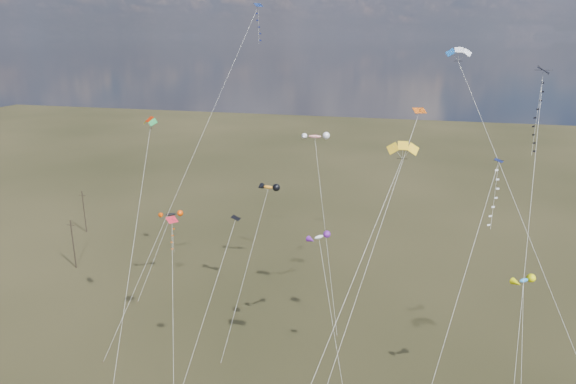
% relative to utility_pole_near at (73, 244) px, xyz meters
% --- Properties ---
extents(utility_pole_near, '(1.40, 0.20, 8.00)m').
position_rel_utility_pole_near_xyz_m(utility_pole_near, '(0.00, 0.00, 0.00)').
color(utility_pole_near, black).
rests_on(utility_pole_near, ground).
extents(utility_pole_far, '(1.40, 0.20, 8.00)m').
position_rel_utility_pole_near_xyz_m(utility_pole_far, '(-8.00, 14.00, 0.00)').
color(utility_pole_far, black).
rests_on(utility_pole_far, ground).
extents(diamond_black_high, '(2.94, 19.85, 32.89)m').
position_rel_utility_pole_near_xyz_m(diamond_black_high, '(60.51, -18.88, 23.78)').
color(diamond_black_high, black).
rests_on(diamond_black_high, ground).
extents(diamond_navy_tall, '(14.37, 17.27, 38.89)m').
position_rel_utility_pole_near_xyz_m(diamond_navy_tall, '(31.19, -5.67, 29.34)').
color(diamond_navy_tall, '#0F1F4F').
rests_on(diamond_navy_tall, ground).
extents(diamond_black_mid, '(4.48, 10.12, 19.38)m').
position_rel_utility_pole_near_xyz_m(diamond_black_mid, '(34.43, -24.62, 9.61)').
color(diamond_black_mid, black).
rests_on(diamond_black_mid, ground).
extents(diamond_red_low, '(6.00, 12.84, 15.84)m').
position_rel_utility_pole_near_xyz_m(diamond_red_low, '(25.57, -15.40, 9.03)').
color(diamond_red_low, red).
rests_on(diamond_red_low, ground).
extents(diamond_navy_right, '(7.16, 14.68, 26.18)m').
position_rel_utility_pole_near_xyz_m(diamond_navy_right, '(57.12, -23.11, 17.98)').
color(diamond_navy_right, '#0B154E').
rests_on(diamond_navy_right, ground).
extents(diamond_orange_center, '(8.59, 17.26, 29.68)m').
position_rel_utility_pole_near_xyz_m(diamond_orange_center, '(49.02, -25.65, 17.03)').
color(diamond_orange_center, '#C04B0C').
rests_on(diamond_orange_center, ground).
extents(parafoil_yellow, '(10.33, 22.23, 27.53)m').
position_rel_utility_pole_near_xyz_m(parafoil_yellow, '(50.18, -22.70, 22.66)').
color(parafoil_yellow, gold).
rests_on(parafoil_yellow, ground).
extents(parafoil_blue_white, '(16.64, 20.45, 34.59)m').
position_rel_utility_pole_near_xyz_m(parafoil_blue_white, '(54.55, -11.64, 29.65)').
color(parafoil_blue_white, '#1A5DB5').
rests_on(parafoil_blue_white, ground).
extents(parafoil_tricolor, '(3.83, 18.30, 27.67)m').
position_rel_utility_pole_near_xyz_m(parafoil_tricolor, '(24.73, -17.00, 22.81)').
color(parafoil_tricolor, gold).
rests_on(parafoil_tricolor, ground).
extents(novelty_black_orange, '(4.44, 6.98, 11.64)m').
position_rel_utility_pole_near_xyz_m(novelty_black_orange, '(18.23, -1.85, 7.08)').
color(novelty_black_orange, black).
rests_on(novelty_black_orange, ground).
extents(novelty_orange_black, '(2.79, 15.32, 17.24)m').
position_rel_utility_pole_near_xyz_m(novelty_orange_black, '(33.04, -3.21, 12.54)').
color(novelty_orange_black, orange).
rests_on(novelty_orange_black, ground).
extents(novelty_white_purple, '(5.86, 10.30, 13.88)m').
position_rel_utility_pole_near_xyz_m(novelty_white_purple, '(41.22, -10.34, 9.27)').
color(novelty_white_purple, silver).
rests_on(novelty_white_purple, ground).
extents(novelty_redwhite_stripe, '(7.25, 11.96, 23.07)m').
position_rel_utility_pole_near_xyz_m(novelty_redwhite_stripe, '(37.95, 2.36, 18.33)').
color(novelty_redwhite_stripe, red).
rests_on(novelty_redwhite_stripe, ground).
extents(novelty_blue_yellow, '(2.07, 9.99, 14.56)m').
position_rel_utility_pole_near_xyz_m(novelty_blue_yellow, '(61.51, -17.68, 9.93)').
color(novelty_blue_yellow, '#257BCB').
rests_on(novelty_blue_yellow, ground).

